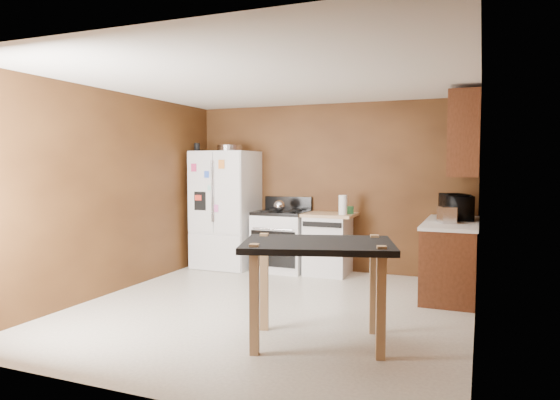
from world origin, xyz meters
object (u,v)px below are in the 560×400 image
Objects in this scene: dishwasher at (328,243)px; toaster at (447,215)px; green_canister at (350,210)px; microwave at (456,208)px; pen_cup at (197,147)px; kettle at (279,206)px; gas_range at (281,240)px; paper_towel at (343,205)px; island at (318,257)px; roasting_pan at (230,148)px; refrigerator at (226,209)px.

toaster is at bearing -22.74° from dishwasher.
green_canister is at bearing 9.89° from dishwasher.
pen_cup is at bearing 66.80° from microwave.
microwave is (3.84, -0.12, -0.82)m from pen_cup.
gas_range is at bearing 94.30° from kettle.
gas_range reaches higher than green_canister.
island is at bearing -79.79° from paper_towel.
island is (2.81, -2.60, -1.09)m from pen_cup.
microwave is at bearing -4.52° from roasting_pan.
green_canister is 0.12× the size of dishwasher.
green_canister is 0.07× the size of island.
roasting_pan is at bearing 56.35° from refrigerator.
pen_cup is 2.48m from paper_towel.
dishwasher is (0.72, 0.02, -0.01)m from gas_range.
kettle is at bearing -169.88° from dishwasher.
paper_towel reaches higher than toaster.
roasting_pan is 3.45m from microwave.
kettle is at bearing 146.02° from toaster.
toaster is (1.36, -0.76, 0.05)m from green_canister.
island is (2.36, -2.68, -0.12)m from refrigerator.
gas_range is (1.36, 0.14, -1.40)m from pen_cup.
microwave reaches higher than dishwasher.
gas_range reaches higher than kettle.
refrigerator reaches higher than kettle.
paper_towel is at bearing 62.71° from microwave.
paper_towel is 0.31× the size of dishwasher.
microwave reaches higher than green_canister.
green_canister is at bearing 130.48° from toaster.
gas_range is (-0.01, 0.10, -0.52)m from kettle.
refrigerator is 1.01m from gas_range.
refrigerator is (-3.30, 0.62, -0.10)m from toaster.
gas_range is (-1.03, -0.08, -0.48)m from green_canister.
paper_towel is at bearing -6.22° from gas_range.
roasting_pan reaches higher than dishwasher.
roasting_pan is 0.26× the size of island.
toaster is 0.18× the size of island.
paper_towel is 0.15× the size of refrigerator.
kettle is at bearing 118.64° from island.
microwave is at bearing -5.88° from paper_towel.
toaster is 1.89m from dishwasher.
microwave is at bearing -3.66° from kettle.
pen_cup is 0.25× the size of microwave.
roasting_pan reaches higher than green_canister.
pen_cup is 3.93m from microwave.
green_canister is 0.10× the size of gas_range.
roasting_pan is at bearing 130.17° from island.
kettle is 0.09× the size of refrigerator.
refrigerator is (-1.94, -0.14, -0.04)m from green_canister.
kettle is at bearing 179.80° from paper_towel.
roasting_pan is 2.11m from green_canister.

